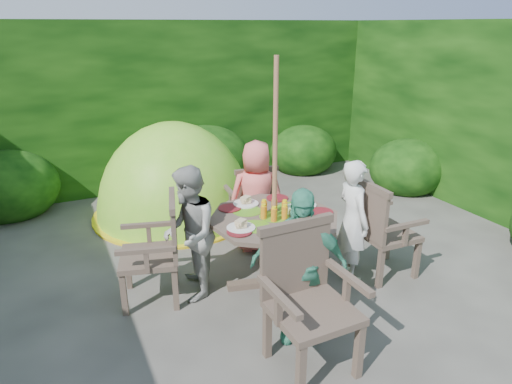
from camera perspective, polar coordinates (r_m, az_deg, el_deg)
name	(u,v)px	position (r m, az deg, el deg)	size (l,w,h in m)	color
ground	(265,300)	(4.41, 1.15, -13.34)	(60.00, 60.00, 0.00)	#43413C
hedge_enclosure	(212,140)	(5.05, -5.54, 6.51)	(9.00, 9.00, 2.50)	black
patio_table	(274,228)	(4.36, 2.31, -4.47)	(1.53, 1.53, 0.88)	#45362D
parasol_pole	(275,180)	(4.18, 2.35, 1.49)	(0.04, 0.04, 2.20)	#935C3A
garden_chair_right	(380,228)	(4.75, 15.26, -4.37)	(0.54, 0.60, 0.98)	#45362D
garden_chair_left	(158,249)	(4.29, -12.19, -6.93)	(0.65, 0.69, 0.97)	#45362D
garden_chair_back	(252,201)	(5.40, -0.47, -1.10)	(0.57, 0.51, 0.89)	#45362D
garden_chair_front	(307,296)	(3.46, 6.34, -12.77)	(0.64, 0.58, 1.06)	#45362D
child_right	(353,221)	(4.60, 11.99, -3.53)	(0.45, 0.30, 1.24)	white
child_left	(189,234)	(4.24, -8.33, -5.20)	(0.62, 0.48, 1.27)	#A9A9A3
child_back	(257,197)	(5.07, 0.07, -0.61)	(0.62, 0.40, 1.27)	#FF7069
child_front	(299,266)	(3.66, 5.34, -9.18)	(0.76, 0.32, 1.30)	#48A886
dome_tent	(176,214)	(6.35, -9.92, -2.67)	(2.21, 2.21, 2.52)	#7DDD2A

